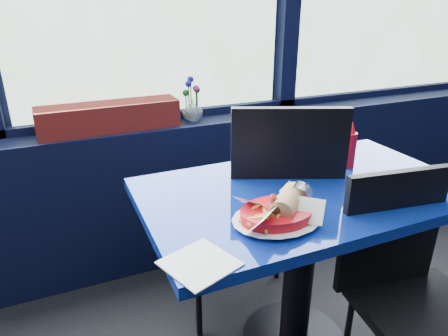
# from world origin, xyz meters

# --- Properties ---
(window_sill) EXTENTS (5.00, 0.26, 0.80)m
(window_sill) POSITION_xyz_m (0.00, 2.87, 0.40)
(window_sill) COLOR black
(window_sill) RESTS_ON ground
(near_table) EXTENTS (1.20, 0.70, 0.75)m
(near_table) POSITION_xyz_m (0.30, 2.00, 0.57)
(near_table) COLOR black
(near_table) RESTS_ON ground
(chair_near_front) EXTENTS (0.45, 0.45, 0.88)m
(chair_near_front) POSITION_xyz_m (0.50, 1.64, 0.51)
(chair_near_front) COLOR black
(chair_near_front) RESTS_ON ground
(chair_near_back) EXTENTS (0.61, 0.61, 1.03)m
(chair_near_back) POSITION_xyz_m (0.24, 2.23, 0.59)
(chair_near_back) COLOR black
(chair_near_back) RESTS_ON ground
(planter_box) EXTENTS (0.67, 0.18, 0.13)m
(planter_box) POSITION_xyz_m (-0.27, 2.85, 0.87)
(planter_box) COLOR maroon
(planter_box) RESTS_ON window_sill
(flower_vase) EXTENTS (0.15, 0.15, 0.23)m
(flower_vase) POSITION_xyz_m (0.16, 2.85, 0.87)
(flower_vase) COLOR silver
(flower_vase) RESTS_ON window_sill
(food_basket) EXTENTS (0.30, 0.30, 0.09)m
(food_basket) POSITION_xyz_m (0.08, 1.83, 0.78)
(food_basket) COLOR red
(food_basket) RESTS_ON near_table
(ketchup_bottle) EXTENTS (0.05, 0.05, 0.19)m
(ketchup_bottle) POSITION_xyz_m (0.57, 2.10, 0.84)
(ketchup_bottle) COLOR red
(ketchup_bottle) RESTS_ON near_table
(soda_cup) EXTENTS (0.08, 0.08, 0.26)m
(soda_cup) POSITION_xyz_m (0.40, 2.11, 0.81)
(soda_cup) COLOR #0D2296
(soda_cup) RESTS_ON near_table
(napkin) EXTENTS (0.21, 0.21, 0.00)m
(napkin) POSITION_xyz_m (-0.22, 1.72, 0.75)
(napkin) COLOR white
(napkin) RESTS_ON near_table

